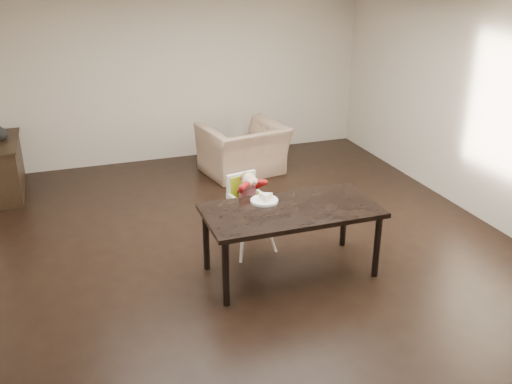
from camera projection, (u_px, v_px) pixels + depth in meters
The scene contains 8 objects.
ground at pixel (256, 248), 6.63m from camera, with size 7.00×7.00×0.00m, color black.
room_walls at pixel (256, 90), 5.91m from camera, with size 6.02×7.02×2.71m.
dining_table at pixel (291, 215), 5.88m from camera, with size 1.80×0.90×0.75m.
high_chair at pixel (247, 195), 6.38m from camera, with size 0.47×0.47×0.95m.
plate at pixel (265, 199), 5.99m from camera, with size 0.34×0.34×0.08m.
armchair at pixel (243, 141), 8.70m from camera, with size 1.18×0.77×1.03m, color tan.
sideboard at pixel (6, 168), 7.98m from camera, with size 0.44×1.26×0.79m.
vase at pixel (0, 132), 7.86m from camera, with size 0.21×0.22×0.21m, color #99999E.
Camera 1 is at (-1.94, -5.53, 3.16)m, focal length 40.00 mm.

